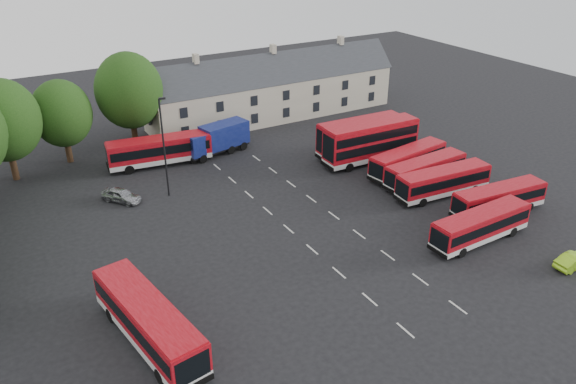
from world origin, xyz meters
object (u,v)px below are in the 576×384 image
bus_row_a (481,224)px  box_truck (217,138)px  lime_car (574,260)px  lamppost (164,145)px  bus_west (148,319)px  silver_car (121,195)px  bus_dd_south (371,140)px

bus_row_a → box_truck: size_ratio=1.20×
lime_car → lamppost: lamppost is taller
bus_west → silver_car: 21.72m
box_truck → silver_car: box_truck is taller
silver_car → box_truck: bearing=-11.3°
lime_car → bus_west: bearing=75.1°
bus_dd_south → bus_row_a: bearing=-95.7°
bus_west → lamppost: (8.48, 20.25, 3.51)m
bus_dd_south → lime_car: bearing=-85.5°
bus_row_a → box_truck: box_truck is taller
box_truck → silver_car: (-13.36, -6.52, -1.28)m
bus_dd_south → box_truck: 17.94m
bus_row_a → lime_car: (3.63, -6.73, -1.09)m
bus_row_a → box_truck: 31.95m
bus_dd_south → bus_west: bearing=-149.9°
bus_row_a → bus_dd_south: bus_dd_south is taller
lime_car → silver_car: bearing=43.7°
bus_west → box_truck: 32.77m
bus_dd_south → silver_car: 27.90m
bus_row_a → silver_car: (-24.94, 23.27, -1.01)m
box_truck → bus_west: bearing=-133.7°
bus_dd_south → lamppost: 23.34m
bus_west → silver_car: (3.93, 21.32, -1.27)m
box_truck → lime_car: (15.21, -36.51, -1.36)m
bus_row_a → bus_west: bus_west is taller
bus_row_a → silver_car: 34.12m
lime_car → lamppost: (-24.02, 28.93, 4.86)m
bus_west → lamppost: bearing=-31.3°
bus_row_a → lamppost: (-20.39, 22.20, 3.77)m
bus_row_a → lamppost: 30.38m
bus_row_a → lamppost: size_ratio=0.98×
bus_row_a → silver_car: size_ratio=2.47×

